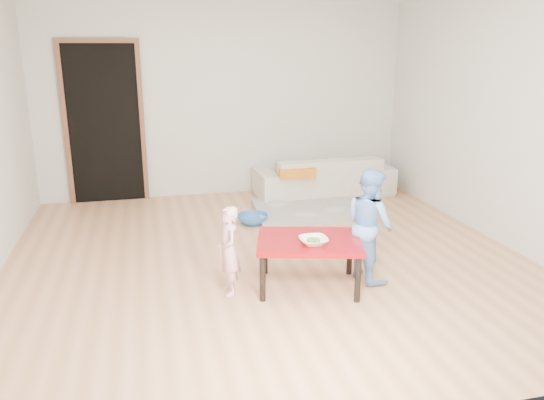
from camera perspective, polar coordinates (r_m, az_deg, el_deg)
name	(u,v)px	position (r m, az deg, el deg)	size (l,w,h in m)	color
floor	(267,257)	(5.28, -0.52, -6.19)	(5.00, 5.00, 0.01)	#B77E4E
back_wall	(225,100)	(7.38, -5.06, 10.62)	(5.00, 0.02, 2.60)	beige
right_wall	(503,118)	(6.01, 23.58, 8.07)	(0.02, 5.00, 2.60)	beige
doorway	(105,125)	(7.32, -17.56, 7.73)	(1.02, 0.08, 2.11)	brown
sofa	(324,176)	(7.42, 5.59, 2.64)	(1.90, 0.74, 0.56)	beige
cushion	(296,171)	(7.01, 2.57, 3.14)	(0.47, 0.42, 0.13)	orange
red_table	(309,263)	(4.60, 3.96, -6.79)	(0.87, 0.65, 0.44)	maroon
bowl	(313,241)	(4.41, 4.49, -4.42)	(0.24, 0.24, 0.06)	white
broccoli	(313,241)	(4.41, 4.49, -4.43)	(0.12, 0.12, 0.06)	#2D5919
child_pink	(229,251)	(4.43, -4.67, -5.47)	(0.28, 0.18, 0.76)	pink
child_blue	(370,224)	(4.75, 10.48, -2.58)	(0.49, 0.38, 1.01)	#658FEA
basin	(253,219)	(6.24, -2.07, -2.07)	(0.36, 0.36, 0.11)	#2C62A8
blanket	(306,210)	(6.69, 3.68, -1.03)	(1.26, 1.05, 0.06)	#9E988C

